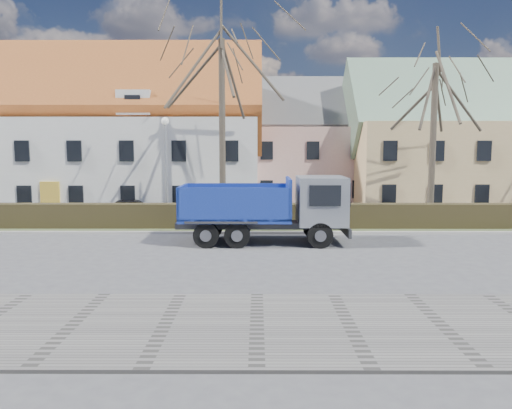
{
  "coord_description": "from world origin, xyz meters",
  "views": [
    {
      "loc": [
        0.02,
        -20.11,
        4.33
      ],
      "look_at": [
        -0.06,
        3.61,
        1.6
      ],
      "focal_mm": 35.0,
      "sensor_mm": 36.0,
      "label": 1
    }
  ],
  "objects_px": {
    "streetlight": "(166,172)",
    "cart_frame": "(198,228)",
    "dump_truck": "(258,209)",
    "parked_car_a": "(134,209)"
  },
  "relations": [
    {
      "from": "dump_truck",
      "to": "parked_car_a",
      "type": "xyz_separation_m",
      "value": [
        -7.51,
        7.59,
        -0.93
      ]
    },
    {
      "from": "streetlight",
      "to": "cart_frame",
      "type": "xyz_separation_m",
      "value": [
        1.99,
        -2.54,
        -2.67
      ]
    },
    {
      "from": "dump_truck",
      "to": "cart_frame",
      "type": "bearing_deg",
      "value": 143.57
    },
    {
      "from": "streetlight",
      "to": "cart_frame",
      "type": "bearing_deg",
      "value": -51.88
    },
    {
      "from": "parked_car_a",
      "to": "dump_truck",
      "type": "bearing_deg",
      "value": -145.24
    },
    {
      "from": "cart_frame",
      "to": "parked_car_a",
      "type": "bearing_deg",
      "value": 130.07
    },
    {
      "from": "streetlight",
      "to": "cart_frame",
      "type": "distance_m",
      "value": 4.19
    },
    {
      "from": "streetlight",
      "to": "parked_car_a",
      "type": "xyz_separation_m",
      "value": [
        -2.52,
        2.82,
        -2.37
      ]
    },
    {
      "from": "dump_truck",
      "to": "cart_frame",
      "type": "xyz_separation_m",
      "value": [
        -3.0,
        2.23,
        -1.23
      ]
    },
    {
      "from": "dump_truck",
      "to": "streetlight",
      "type": "bearing_deg",
      "value": 136.49
    }
  ]
}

